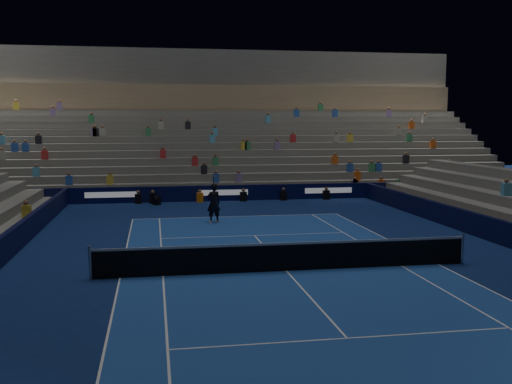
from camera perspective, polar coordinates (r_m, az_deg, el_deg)
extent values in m
plane|color=#0D1E50|center=(20.14, 2.93, -7.62)|extent=(90.00, 90.00, 0.00)
cube|color=#1B4395|center=(20.14, 2.93, -7.61)|extent=(10.97, 23.77, 0.01)
cube|color=black|center=(38.05, -3.21, -0.10)|extent=(44.00, 0.25, 1.00)
cube|color=#5F5F5A|center=(39.06, -3.37, -0.29)|extent=(44.00, 1.00, 0.50)
cube|color=#5F5F5A|center=(40.02, -3.54, 0.23)|extent=(44.00, 1.00, 1.00)
cube|color=#5F5F5A|center=(40.98, -3.69, 0.74)|extent=(44.00, 1.00, 1.50)
cube|color=#5F5F5A|center=(41.95, -3.84, 1.21)|extent=(44.00, 1.00, 2.00)
cube|color=#5F5F5A|center=(42.92, -3.98, 1.67)|extent=(44.00, 1.00, 2.50)
cube|color=#5F5F5A|center=(43.89, -4.12, 2.11)|extent=(44.00, 1.00, 3.00)
cube|color=#5F5F5A|center=(44.86, -4.25, 2.52)|extent=(44.00, 1.00, 3.50)
cube|color=#5F5F5A|center=(45.84, -4.37, 2.92)|extent=(44.00, 1.00, 4.00)
cube|color=#5F5F5A|center=(46.82, -4.49, 3.31)|extent=(44.00, 1.00, 4.50)
cube|color=#5F5F5A|center=(47.80, -4.61, 3.67)|extent=(44.00, 1.00, 5.00)
cube|color=#5F5F5A|center=(48.78, -4.72, 4.03)|extent=(44.00, 1.00, 5.50)
cube|color=#5F5F5A|center=(49.76, -4.82, 4.36)|extent=(44.00, 1.00, 6.00)
cube|color=#846E51|center=(50.87, -4.98, 9.03)|extent=(44.00, 0.60, 2.20)
cube|color=#4F4F4C|center=(52.43, -5.14, 11.81)|extent=(44.00, 2.40, 3.00)
cylinder|color=#B2B2B7|center=(19.65, -15.71, -6.58)|extent=(0.10, 0.10, 1.10)
cylinder|color=#B2B2B7|center=(22.29, 19.27, -5.14)|extent=(0.10, 0.10, 1.10)
cube|color=black|center=(20.04, 2.94, -6.37)|extent=(12.80, 0.03, 0.90)
cube|color=white|center=(19.93, 2.95, -5.00)|extent=(12.80, 0.04, 0.08)
imported|color=black|center=(29.54, -4.11, -1.09)|extent=(0.83, 0.66, 1.98)
cube|color=black|center=(36.70, -9.57, -0.81)|extent=(0.54, 0.58, 0.52)
cylinder|color=black|center=(36.27, -9.57, -0.65)|extent=(0.28, 0.38, 0.16)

